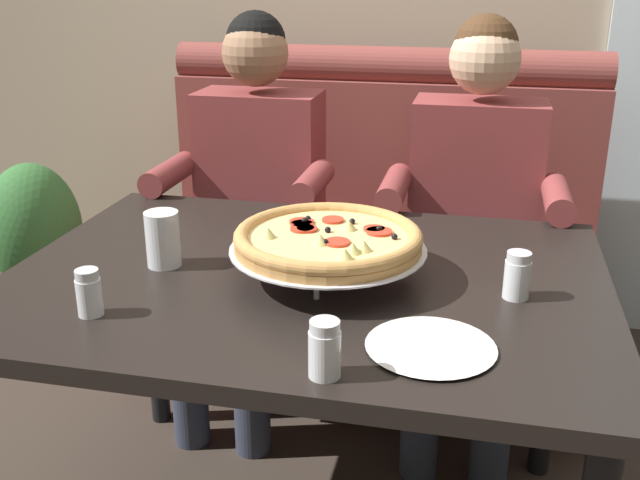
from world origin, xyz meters
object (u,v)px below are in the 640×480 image
Objects in this scene: shaker_parmesan at (89,296)px; drinking_glass at (163,242)px; dining_table at (306,306)px; plate_near_left at (431,344)px; diner_right at (473,208)px; diner_left at (251,193)px; pizza at (328,240)px; shaker_pepper_flakes at (325,353)px; booth_bench at (370,261)px; potted_plant at (36,241)px; shaker_oregano at (517,279)px.

drinking_glass reaches higher than shaker_parmesan.
plate_near_left reaches higher than dining_table.
diner_right reaches higher than drinking_glass.
diner_left is 2.94× the size of pizza.
diner_left is 1.22m from shaker_pepper_flakes.
dining_table is 0.78m from diner_left.
shaker_parmesan is (-0.37, -0.30, 0.12)m from dining_table.
dining_table is 0.46m from shaker_pepper_flakes.
plate_near_left is at bearing 0.79° from shaker_parmesan.
booth_bench is 2.24× the size of potted_plant.
diner_left is at bearing 123.79° from plate_near_left.
diner_right is (0.35, 0.69, 0.04)m from dining_table.
potted_plant is (-0.96, 0.21, -0.32)m from diner_left.
plate_near_left is at bearing -36.42° from potted_plant.
shaker_oregano is 0.79m from drinking_glass.
shaker_parmesan is 0.95× the size of shaker_oregano.
shaker_parmesan is 0.14× the size of potted_plant.
booth_bench is 1.07m from pizza.
potted_plant is (-1.32, 0.91, -0.28)m from dining_table.
drinking_glass is at bearing 157.51° from plate_near_left.
shaker_pepper_flakes is at bearing -42.46° from potted_plant.
booth_bench is at bearing 143.00° from diner_right.
pizza is 4.22× the size of shaker_pepper_flakes.
diner_left is at bearing 119.96° from pizza.
diner_left reaches higher than shaker_pepper_flakes.
pizza is 0.62× the size of potted_plant.
shaker_pepper_flakes is 0.79× the size of drinking_glass.
diner_left is 1.18m from plate_near_left.
diner_right is 2.94× the size of pizza.
pizza is at bearing -112.99° from diner_right.
potted_plant is (-1.77, 0.94, -0.41)m from shaker_oregano.
shaker_oregano reaches higher than plate_near_left.
diner_right is at bearing -7.29° from potted_plant.
shaker_pepper_flakes is (0.08, -0.41, -0.05)m from pizza.
diner_right reaches higher than shaker_oregano.
diner_right is 1.00m from drinking_glass.
booth_bench is 1.12m from drinking_glass.
dining_table is 13.88× the size of shaker_parmesan.
pizza is (0.05, -0.01, 0.17)m from dining_table.
shaker_oregano is at bearing -41.66° from diner_left.
diner_right is 12.40× the size of shaker_pepper_flakes.
dining_table is at bearing -116.97° from diner_right.
pizza is 0.51m from shaker_parmesan.
dining_table is 0.18m from pizza.
potted_plant is (-1.67, 0.21, -0.32)m from diner_right.
potted_plant is (-1.45, 1.33, -0.41)m from shaker_pepper_flakes.
potted_plant is at bearing 137.54° from shaker_pepper_flakes.
diner_left reaches higher than pizza.
diner_left is at bearing 91.80° from drinking_glass.
booth_bench is 16.30× the size of shaker_parmesan.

